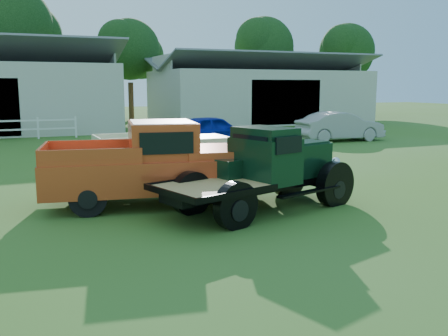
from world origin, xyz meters
name	(u,v)px	position (x,y,z in m)	size (l,w,h in m)	color
ground	(237,227)	(0.00, 0.00, 0.00)	(120.00, 120.00, 0.00)	#396417
shed_right	(259,89)	(14.00, 27.00, 2.60)	(16.80, 9.20, 5.20)	#9D9C94
tree_b	(12,48)	(-4.00, 34.00, 5.75)	(6.90, 6.90, 11.50)	black
tree_c	(130,66)	(5.00, 33.00, 4.50)	(5.40, 5.40, 9.00)	black
tree_d	(264,63)	(18.00, 34.00, 5.00)	(6.00, 6.00, 10.00)	black
tree_e	(346,66)	(26.00, 32.00, 4.75)	(5.70, 5.70, 9.50)	black
vintage_flatbed	(262,169)	(1.11, 1.10, 0.97)	(4.92, 1.95, 1.95)	black
red_pickup	(158,162)	(-0.94, 2.69, 1.03)	(5.68, 2.18, 2.07)	#C0401D
white_pickup	(163,147)	(0.41, 7.01, 0.86)	(4.66, 1.81, 1.71)	beige
misc_car_blue	(212,130)	(4.81, 13.71, 0.73)	(1.72, 4.29, 1.46)	#0A1CA2
misc_car_grey	(340,126)	(11.69, 12.79, 0.76)	(1.62, 4.64, 1.53)	gray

